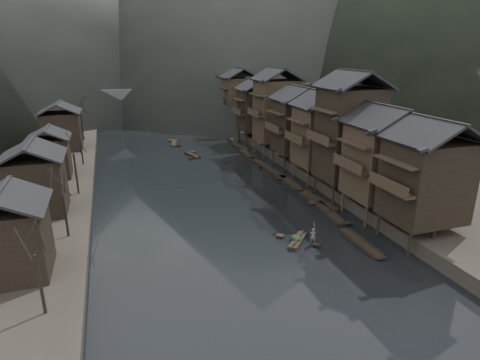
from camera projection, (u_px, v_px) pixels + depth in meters
name	position (u px, v px, depth m)	size (l,w,h in m)	color
water	(235.00, 232.00, 43.80)	(300.00, 300.00, 0.00)	black
right_bank	(330.00, 133.00, 89.89)	(40.00, 200.00, 1.80)	#2D2823
stilt_houses	(302.00, 115.00, 63.63)	(9.00, 67.60, 16.73)	black
left_houses	(46.00, 152.00, 54.14)	(8.10, 53.20, 8.73)	black
bare_trees	(73.00, 145.00, 54.53)	(3.89, 62.91, 7.79)	black
moored_sampans	(267.00, 167.00, 66.53)	(3.16, 62.35, 0.47)	black
midriver_boats	(182.00, 148.00, 79.22)	(3.79, 16.60, 0.45)	black
stone_bridge	(155.00, 102.00, 107.14)	(40.00, 6.00, 9.00)	#4C4C4F
hero_sampan	(298.00, 240.00, 41.44)	(3.60, 3.87, 0.43)	black
cargo_heap	(296.00, 235.00, 41.37)	(0.99, 1.30, 0.60)	black
boatman	(313.00, 234.00, 40.36)	(0.62, 0.41, 1.69)	#525254
bamboo_pole	(316.00, 209.00, 39.56)	(0.06, 0.06, 4.62)	#8C7A51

